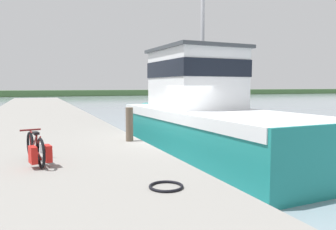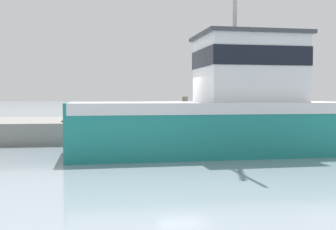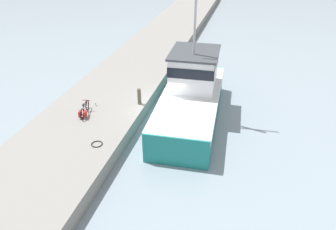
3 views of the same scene
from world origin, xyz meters
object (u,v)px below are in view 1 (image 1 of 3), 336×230
(water_bottle_on_curb, at_px, (41,148))
(bicycle_touring, at_px, (37,150))
(mooring_post, at_px, (129,124))
(fishing_boat_main, at_px, (204,115))

(water_bottle_on_curb, bearing_deg, bicycle_touring, -93.95)
(mooring_post, xyz_separation_m, water_bottle_on_curb, (-2.49, -0.89, -0.39))
(fishing_boat_main, bearing_deg, water_bottle_on_curb, -163.92)
(water_bottle_on_curb, bearing_deg, mooring_post, 19.57)
(mooring_post, bearing_deg, water_bottle_on_curb, -160.43)
(mooring_post, bearing_deg, bicycle_touring, -140.41)
(bicycle_touring, distance_m, water_bottle_on_curb, 1.27)
(bicycle_touring, xyz_separation_m, water_bottle_on_curb, (0.09, 1.25, -0.20))
(water_bottle_on_curb, bearing_deg, fishing_boat_main, 18.56)
(fishing_boat_main, relative_size, mooring_post, 11.05)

